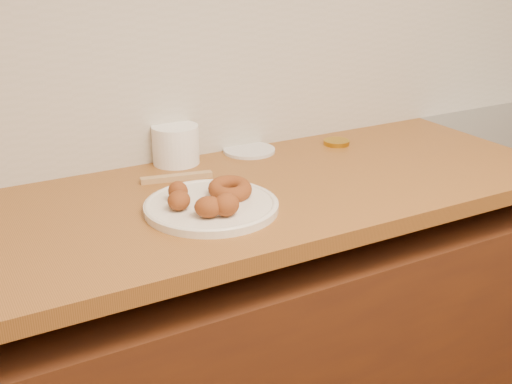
% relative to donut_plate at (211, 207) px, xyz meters
% --- Properties ---
extents(base_cabinet, '(3.60, 0.60, 0.77)m').
position_rel_donut_plate_xyz_m(base_cabinet, '(0.43, 0.07, -0.52)').
color(base_cabinet, '#4D240F').
rests_on(base_cabinet, floor).
extents(butcher_block, '(2.30, 0.62, 0.04)m').
position_rel_donut_plate_xyz_m(butcher_block, '(-0.22, 0.07, -0.03)').
color(butcher_block, brown).
rests_on(butcher_block, base_cabinet).
extents(backsplash, '(3.60, 0.02, 0.60)m').
position_rel_donut_plate_xyz_m(backsplash, '(0.43, 0.37, 0.29)').
color(backsplash, '#BBB6A8').
rests_on(backsplash, wall_back).
extents(donut_plate, '(0.29, 0.29, 0.02)m').
position_rel_donut_plate_xyz_m(donut_plate, '(0.00, 0.00, 0.00)').
color(donut_plate, silver).
rests_on(donut_plate, butcher_block).
extents(ring_donut, '(0.11, 0.11, 0.04)m').
position_rel_donut_plate_xyz_m(ring_donut, '(0.05, 0.02, 0.03)').
color(ring_donut, brown).
rests_on(ring_donut, donut_plate).
extents(fried_dough_chunks, '(0.14, 0.18, 0.05)m').
position_rel_donut_plate_xyz_m(fried_dough_chunks, '(-0.04, -0.03, 0.03)').
color(fried_dough_chunks, brown).
rests_on(fried_dough_chunks, donut_plate).
extents(plastic_tub, '(0.16, 0.16, 0.10)m').
position_rel_donut_plate_xyz_m(plastic_tub, '(0.05, 0.33, 0.04)').
color(plastic_tub, white).
rests_on(plastic_tub, butcher_block).
extents(tub_lid, '(0.15, 0.15, 0.01)m').
position_rel_donut_plate_xyz_m(tub_lid, '(0.27, 0.32, -0.00)').
color(tub_lid, silver).
rests_on(tub_lid, butcher_block).
extents(brass_jar_lid, '(0.08, 0.08, 0.01)m').
position_rel_donut_plate_xyz_m(brass_jar_lid, '(0.52, 0.26, -0.00)').
color(brass_jar_lid, '#B58D1C').
rests_on(brass_jar_lid, butcher_block).
extents(wooden_utensil, '(0.18, 0.06, 0.01)m').
position_rel_donut_plate_xyz_m(wooden_utensil, '(0.01, 0.21, -0.00)').
color(wooden_utensil, '#AC8552').
rests_on(wooden_utensil, butcher_block).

